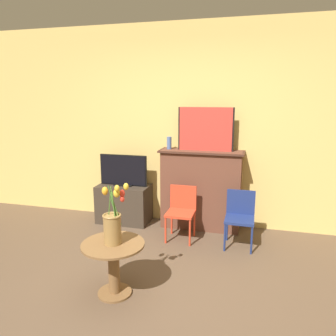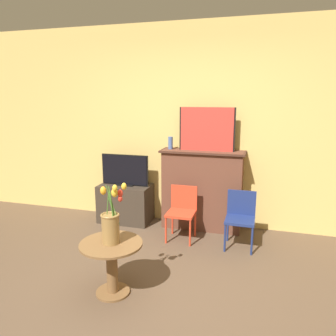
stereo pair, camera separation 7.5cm
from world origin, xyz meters
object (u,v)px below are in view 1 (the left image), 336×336
(tv_monitor, at_px, (123,171))
(chair_red, at_px, (182,209))
(chair_blue, at_px, (240,215))
(painting, at_px, (206,129))
(vase_tulips, at_px, (113,224))

(tv_monitor, xyz_separation_m, chair_red, (0.91, -0.34, -0.36))
(chair_red, height_order, chair_blue, same)
(tv_monitor, bearing_deg, chair_blue, -12.80)
(painting, relative_size, chair_blue, 1.09)
(chair_blue, height_order, vase_tulips, vase_tulips)
(tv_monitor, height_order, vase_tulips, vase_tulips)
(chair_blue, relative_size, vase_tulips, 1.20)
(chair_red, height_order, vase_tulips, vase_tulips)
(painting, height_order, chair_red, painting)
(painting, distance_m, chair_blue, 1.16)
(vase_tulips, bearing_deg, tv_monitor, 109.65)
(chair_red, bearing_deg, tv_monitor, 159.25)
(tv_monitor, xyz_separation_m, vase_tulips, (0.60, -1.68, -0.07))
(painting, xyz_separation_m, tv_monitor, (-1.12, -0.07, -0.60))
(chair_red, xyz_separation_m, vase_tulips, (-0.31, -1.33, 0.29))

